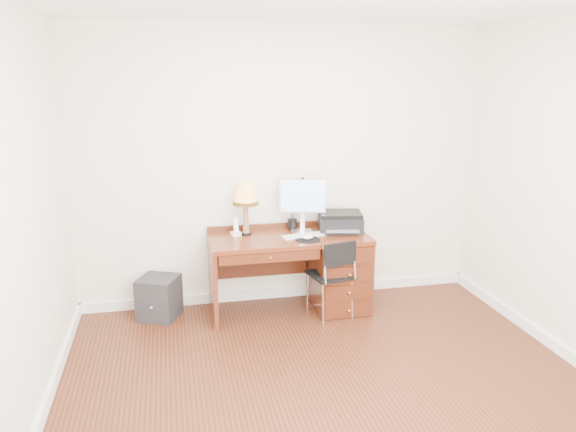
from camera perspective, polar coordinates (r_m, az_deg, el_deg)
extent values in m
plane|color=#38180C|center=(4.36, 4.21, -16.81)|extent=(4.00, 4.00, 0.00)
plane|color=silver|center=(5.50, -0.67, 4.95)|extent=(4.00, 0.00, 4.00)
plane|color=silver|center=(3.79, -25.79, -0.88)|extent=(0.00, 3.50, 3.50)
cube|color=white|center=(5.84, -0.60, -7.75)|extent=(4.00, 0.03, 0.10)
cube|color=white|center=(4.29, -23.60, -17.87)|extent=(0.03, 3.50, 0.10)
cube|color=white|center=(5.20, 26.26, -12.30)|extent=(0.03, 3.50, 0.10)
cube|color=#612614|center=(5.30, 0.12, -2.29)|extent=(1.50, 0.65, 0.04)
cube|color=#612614|center=(5.54, 5.20, -5.68)|extent=(0.50, 0.61, 0.71)
cube|color=#612614|center=(5.32, -7.63, -6.62)|extent=(0.04, 0.61, 0.71)
cube|color=#4C1E0F|center=(5.62, -2.92, -4.21)|extent=(0.96, 0.03, 0.39)
cube|color=#4C1E0F|center=(4.99, -1.83, -4.22)|extent=(0.91, 0.03, 0.09)
sphere|color=#BF8C3F|center=(5.25, 6.29, -6.90)|extent=(0.03, 0.03, 0.03)
cube|color=silver|center=(5.43, 1.47, -1.58)|extent=(0.22, 0.18, 0.01)
cube|color=silver|center=(5.45, 1.37, -0.58)|extent=(0.05, 0.04, 0.16)
cube|color=silver|center=(5.37, 1.43, 2.04)|extent=(0.44, 0.14, 0.32)
cube|color=#4C8CF2|center=(5.36, 1.48, 1.99)|extent=(0.40, 0.10, 0.29)
cube|color=white|center=(5.30, 1.56, -2.00)|extent=(0.42, 0.18, 0.02)
cylinder|color=black|center=(5.19, 2.02, -2.40)|extent=(0.23, 0.23, 0.01)
ellipsoid|color=white|center=(5.18, 2.02, -2.15)|extent=(0.10, 0.07, 0.04)
cube|color=black|center=(5.50, 5.33, -0.73)|extent=(0.47, 0.39, 0.15)
cube|color=black|center=(5.47, 5.35, 0.21)|extent=(0.45, 0.37, 0.04)
cylinder|color=black|center=(5.37, -4.27, -1.78)|extent=(0.10, 0.10, 0.02)
cone|color=olive|center=(5.33, -4.30, -0.17)|extent=(0.06, 0.06, 0.29)
cone|color=#F6B24D|center=(5.27, -4.35, 2.34)|extent=(0.24, 0.24, 0.18)
cylinder|color=#593814|center=(5.29, -4.33, 1.37)|extent=(0.24, 0.24, 0.04)
cube|color=white|center=(5.34, -5.32, -1.81)|extent=(0.10, 0.10, 0.04)
cube|color=white|center=(5.31, -5.34, -0.92)|extent=(0.05, 0.06, 0.14)
cylinder|color=black|center=(5.50, 0.45, -0.87)|extent=(0.09, 0.09, 0.11)
cube|color=black|center=(5.31, 4.30, -5.98)|extent=(0.43, 0.43, 0.02)
cube|color=black|center=(5.07, 4.90, -3.95)|extent=(0.32, 0.09, 0.22)
cylinder|color=silver|center=(5.48, 2.24, -7.55)|extent=(0.02, 0.02, 0.41)
cylinder|color=silver|center=(5.56, 5.34, -7.27)|extent=(0.02, 0.02, 0.41)
cylinder|color=silver|center=(5.21, 3.09, -8.79)|extent=(0.02, 0.02, 0.41)
cylinder|color=silver|center=(5.29, 6.35, -8.47)|extent=(0.02, 0.02, 0.41)
cylinder|color=silver|center=(5.05, 3.21, -4.86)|extent=(0.02, 0.02, 0.36)
cylinder|color=silver|center=(5.14, 6.53, -4.59)|extent=(0.02, 0.02, 0.36)
cube|color=black|center=(5.47, -12.96, -8.07)|extent=(0.45, 0.45, 0.39)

